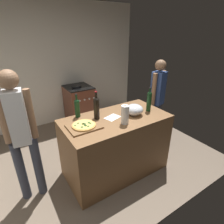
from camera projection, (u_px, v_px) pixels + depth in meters
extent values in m
cube|color=#6B5B4C|center=(84.00, 151.00, 3.36)|extent=(4.12, 3.46, 0.02)
cube|color=silver|center=(51.00, 66.00, 3.94)|extent=(4.12, 0.10, 2.60)
cube|color=brown|center=(116.00, 145.00, 2.72)|extent=(1.49, 0.78, 0.92)
cube|color=brown|center=(84.00, 127.00, 2.28)|extent=(0.40, 0.32, 0.02)
cylinder|color=tan|center=(84.00, 125.00, 2.27)|extent=(0.30, 0.30, 0.02)
cylinder|color=#EAC660|center=(84.00, 124.00, 2.27)|extent=(0.26, 0.26, 0.00)
cylinder|color=#335926|center=(85.00, 124.00, 2.27)|extent=(0.03, 0.03, 0.01)
cylinder|color=#335926|center=(86.00, 126.00, 2.23)|extent=(0.03, 0.03, 0.01)
cylinder|color=#335926|center=(78.00, 123.00, 2.29)|extent=(0.02, 0.02, 0.01)
cylinder|color=#335926|center=(89.00, 123.00, 2.30)|extent=(0.03, 0.03, 0.01)
cylinder|color=#335926|center=(82.00, 127.00, 2.20)|extent=(0.03, 0.03, 0.01)
cylinder|color=#335926|center=(90.00, 123.00, 2.28)|extent=(0.02, 0.02, 0.01)
cylinder|color=#335926|center=(85.00, 125.00, 2.24)|extent=(0.03, 0.03, 0.01)
cylinder|color=#335926|center=(83.00, 124.00, 2.27)|extent=(0.03, 0.03, 0.01)
cylinder|color=#335926|center=(83.00, 124.00, 2.28)|extent=(0.03, 0.03, 0.01)
cylinder|color=#335926|center=(83.00, 124.00, 2.27)|extent=(0.03, 0.03, 0.01)
cylinder|color=#335926|center=(88.00, 126.00, 2.22)|extent=(0.03, 0.03, 0.01)
cylinder|color=#335926|center=(75.00, 126.00, 2.23)|extent=(0.02, 0.02, 0.01)
cylinder|color=#B2B2B7|center=(134.00, 114.00, 2.62)|extent=(0.11, 0.11, 0.01)
ellipsoid|color=silver|center=(134.00, 110.00, 2.59)|extent=(0.25, 0.25, 0.15)
cylinder|color=white|center=(125.00, 115.00, 2.33)|extent=(0.10, 0.10, 0.25)
cylinder|color=#997551|center=(125.00, 115.00, 2.33)|extent=(0.03, 0.03, 0.25)
cylinder|color=#143819|center=(77.00, 109.00, 2.51)|extent=(0.07, 0.07, 0.22)
sphere|color=#143819|center=(77.00, 102.00, 2.47)|extent=(0.07, 0.07, 0.07)
cylinder|color=#143819|center=(76.00, 98.00, 2.44)|extent=(0.03, 0.03, 0.08)
cylinder|color=black|center=(76.00, 94.00, 2.42)|extent=(0.03, 0.03, 0.01)
cylinder|color=black|center=(97.00, 110.00, 2.45)|extent=(0.08, 0.08, 0.27)
sphere|color=black|center=(96.00, 100.00, 2.39)|extent=(0.08, 0.08, 0.08)
cylinder|color=black|center=(96.00, 96.00, 2.36)|extent=(0.03, 0.03, 0.09)
cylinder|color=maroon|center=(96.00, 92.00, 2.34)|extent=(0.03, 0.03, 0.01)
cylinder|color=#143819|center=(149.00, 103.00, 2.69)|extent=(0.07, 0.07, 0.26)
sphere|color=#143819|center=(150.00, 94.00, 2.63)|extent=(0.07, 0.07, 0.07)
cylinder|color=#143819|center=(150.00, 91.00, 2.61)|extent=(0.03, 0.03, 0.06)
cylinder|color=black|center=(150.00, 88.00, 2.60)|extent=(0.03, 0.03, 0.01)
cube|color=white|center=(113.00, 117.00, 2.53)|extent=(0.24, 0.20, 0.00)
cube|color=brown|center=(79.00, 105.00, 4.20)|extent=(0.55, 0.61, 0.86)
cube|color=black|center=(78.00, 87.00, 4.02)|extent=(0.55, 0.61, 0.02)
cylinder|color=silver|center=(75.00, 102.00, 3.75)|extent=(0.04, 0.02, 0.04)
cylinder|color=silver|center=(80.00, 101.00, 3.80)|extent=(0.04, 0.02, 0.04)
cylinder|color=silver|center=(85.00, 100.00, 3.86)|extent=(0.04, 0.02, 0.04)
cylinder|color=silver|center=(89.00, 99.00, 3.91)|extent=(0.04, 0.02, 0.04)
cylinder|color=silver|center=(94.00, 98.00, 3.97)|extent=(0.04, 0.02, 0.04)
cylinder|color=black|center=(76.00, 87.00, 3.95)|extent=(0.20, 0.20, 0.04)
cylinder|color=#383D4C|center=(21.00, 172.00, 2.26)|extent=(0.11, 0.11, 0.84)
cylinder|color=#383D4C|center=(38.00, 167.00, 2.34)|extent=(0.11, 0.11, 0.84)
cube|color=silver|center=(17.00, 118.00, 1.99)|extent=(0.22, 0.23, 0.63)
cylinder|color=#936B4C|center=(2.00, 119.00, 1.94)|extent=(0.08, 0.08, 0.60)
cylinder|color=#936B4C|center=(31.00, 114.00, 2.04)|extent=(0.08, 0.08, 0.60)
sphere|color=#936B4C|center=(8.00, 79.00, 1.81)|extent=(0.20, 0.20, 0.20)
cylinder|color=#383D4C|center=(157.00, 121.00, 3.58)|extent=(0.11, 0.11, 0.78)
cylinder|color=#383D4C|center=(152.00, 124.00, 3.46)|extent=(0.11, 0.11, 0.78)
cube|color=#334C8C|center=(158.00, 88.00, 3.23)|extent=(0.25, 0.25, 0.59)
cylinder|color=#936B4C|center=(162.00, 86.00, 3.33)|extent=(0.08, 0.08, 0.56)
cylinder|color=#936B4C|center=(154.00, 89.00, 3.13)|extent=(0.08, 0.08, 0.56)
sphere|color=#936B4C|center=(161.00, 65.00, 3.06)|extent=(0.19, 0.19, 0.19)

